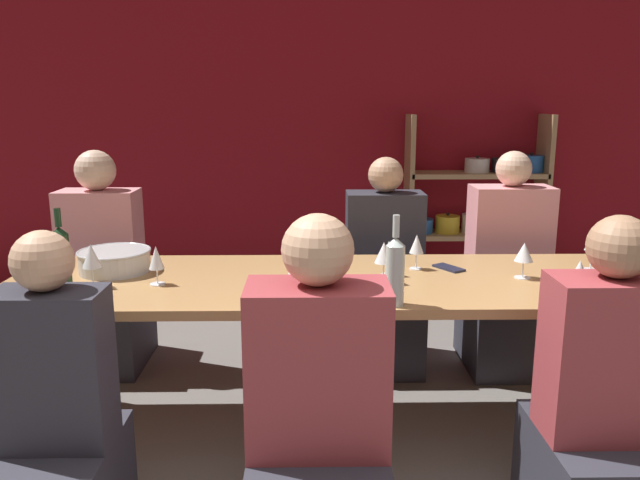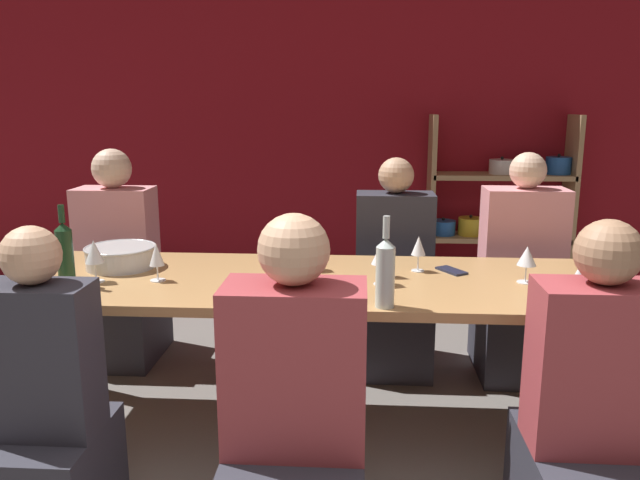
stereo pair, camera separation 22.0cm
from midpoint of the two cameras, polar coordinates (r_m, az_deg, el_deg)
The scene contains 24 objects.
wall_back_red at distance 4.90m, azimuth 5.23°, elevation 10.82°, with size 8.80×0.06×2.70m.
shelf_unit at distance 4.93m, azimuth 17.45°, elevation 0.95°, with size 1.06×0.30×1.40m.
dining_table at distance 2.75m, azimuth 2.17°, elevation -5.12°, with size 2.73×0.86×0.74m.
mixing_bowl at distance 3.01m, azimuth -15.78°, elevation -1.43°, with size 0.33×0.33×0.10m.
wine_bottle_green at distance 2.76m, azimuth -20.21°, elevation -1.13°, with size 0.07×0.07×0.34m.
wine_bottle_dark at distance 2.35m, azimuth 8.68°, elevation -2.87°, with size 0.07×0.07×0.35m.
wine_glass_empty_a at distance 2.83m, azimuth 1.52°, elevation -0.35°, with size 0.08×0.08×0.17m.
wine_glass_red_a at distance 2.63m, azimuth 7.98°, elevation -1.39°, with size 0.08×0.08×0.18m.
wine_glass_red_b at distance 2.87m, azimuth 11.18°, elevation -0.65°, with size 0.07×0.07×0.16m.
wine_glass_white_a at distance 2.78m, azimuth -17.84°, elevation -1.15°, with size 0.08×0.08×0.18m.
wine_glass_red_c at distance 2.42m, azimuth -0.41°, elevation -2.67°, with size 0.08×0.08×0.18m.
wine_glass_white_b at distance 3.06m, azimuth 26.33°, elevation -0.71°, with size 0.07×0.07×0.17m.
wine_glass_red_d at distance 2.82m, azimuth 20.55°, elevation -1.51°, with size 0.08×0.08×0.16m.
wine_glass_red_e at distance 2.58m, azimuth 24.89°, elevation -3.24°, with size 0.08×0.08×0.16m.
wine_glass_red_f at distance 3.09m, azimuth -22.12°, elevation -0.60°, with size 0.07×0.07×0.16m.
wine_glass_red_g at distance 2.76m, azimuth 8.54°, elevation -1.27°, with size 0.07×0.07×0.16m.
wine_glass_white_c at distance 2.73m, azimuth -12.50°, elevation -1.45°, with size 0.07×0.07×0.17m.
cell_phone at distance 2.92m, azimuth 14.06°, elevation -2.76°, with size 0.14×0.16×0.01m.
person_near_a at distance 2.12m, azimuth 0.87°, elevation -17.88°, with size 0.45×0.56×1.17m.
person_far_a at distance 3.56m, azimuth 8.47°, elevation -4.90°, with size 0.42×0.53×1.20m.
person_near_b at distance 2.34m, azimuth 25.99°, elevation -16.18°, with size 0.40×0.50×1.15m.
person_far_b at distance 3.79m, azimuth -16.25°, elevation -3.91°, with size 0.43×0.54×1.24m.
person_near_c at distance 2.34m, azimuth -21.04°, elevation -15.86°, with size 0.35×0.44×1.11m.
person_far_c at distance 3.65m, azimuth 19.40°, elevation -4.86°, with size 0.43×0.54×1.23m.
Camera 2 is at (-0.01, -1.07, 1.49)m, focal length 35.00 mm.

